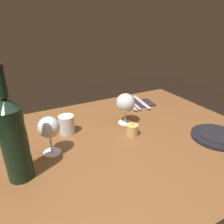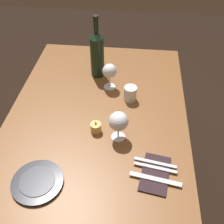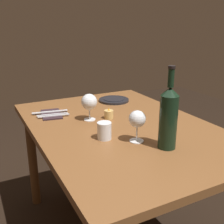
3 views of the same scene
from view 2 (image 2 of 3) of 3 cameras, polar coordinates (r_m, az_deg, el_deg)
ground_plane at (r=1.95m, az=-2.25°, el=-16.07°), size 6.00×6.00×0.00m
dining_table at (r=1.42m, az=-2.96°, el=-2.76°), size 1.30×0.90×0.74m
wine_glass_left at (r=1.45m, az=-0.53°, el=8.66°), size 0.08×0.08×0.15m
wine_glass_right at (r=1.17m, az=1.40°, el=-2.08°), size 0.09×0.09×0.15m
wine_bottle at (r=1.54m, az=-3.19°, el=12.39°), size 0.08×0.08×0.36m
water_tumbler at (r=1.41m, az=3.92°, el=3.80°), size 0.07×0.07×0.08m
votive_candle at (r=1.26m, az=-3.45°, el=-3.38°), size 0.05×0.05×0.07m
dinner_plate at (r=1.13m, az=-15.62°, el=-14.19°), size 0.21×0.21×0.02m
folded_napkin at (r=1.13m, az=9.20°, el=-12.86°), size 0.21×0.14×0.01m
fork_inner at (r=1.14m, az=9.22°, el=-11.64°), size 0.04×0.18×0.00m
fork_outer at (r=1.16m, az=9.20°, el=-10.62°), size 0.04×0.18×0.00m
table_knife at (r=1.11m, az=9.26°, el=-13.96°), size 0.05×0.21×0.00m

